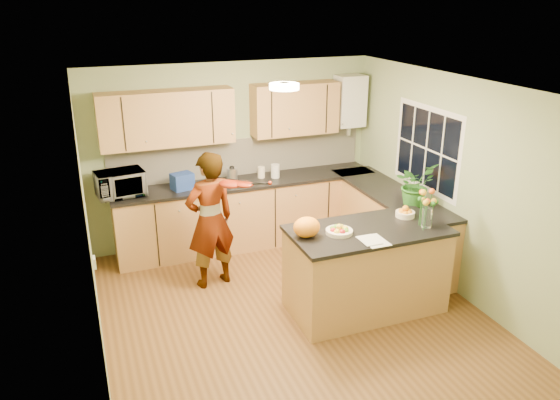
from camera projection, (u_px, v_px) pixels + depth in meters
name	position (u px, v px, depth m)	size (l,w,h in m)	color
floor	(293.00, 315.00, 6.03)	(4.50, 4.50, 0.00)	brown
ceiling	(296.00, 87.00, 5.14)	(4.00, 4.50, 0.02)	silver
wall_back	(233.00, 154.00, 7.55)	(4.00, 0.02, 2.50)	#98AB7A
wall_front	(423.00, 327.00, 3.62)	(4.00, 0.02, 2.50)	#98AB7A
wall_left	(90.00, 239.00, 4.92)	(0.02, 4.50, 2.50)	#98AB7A
wall_right	(456.00, 187.00, 6.25)	(0.02, 4.50, 2.50)	#98AB7A
back_counter	(248.00, 212.00, 7.60)	(3.64, 0.62, 0.94)	#B68A49
right_counter	(389.00, 225.00, 7.17)	(0.62, 2.24, 0.94)	#B68A49
splashback	(240.00, 157.00, 7.59)	(3.60, 0.02, 0.52)	silver
upper_cabinets	(222.00, 114.00, 7.13)	(3.20, 0.34, 0.70)	#B68A49
boiler	(350.00, 101.00, 7.75)	(0.40, 0.30, 0.86)	white
window_right	(427.00, 149.00, 6.67)	(0.01, 1.30, 1.05)	white
light_switch	(95.00, 262.00, 4.38)	(0.02, 0.09, 0.09)	white
ceiling_lamp	(284.00, 86.00, 5.42)	(0.30, 0.30, 0.07)	#FFEABF
peninsula_island	(366.00, 269.00, 5.99)	(1.70, 0.87, 0.98)	#B68A49
fruit_dish	(339.00, 230.00, 5.69)	(0.28, 0.28, 0.10)	#FAE7C8
orange_bowl	(405.00, 212.00, 6.11)	(0.21, 0.21, 0.12)	#FAE7C8
flower_vase	(429.00, 200.00, 5.75)	(0.26, 0.26, 0.48)	silver
orange_bag	(307.00, 227.00, 5.59)	(0.28, 0.24, 0.21)	orange
papers	(375.00, 241.00, 5.52)	(0.23, 0.31, 0.01)	silver
violinist	(210.00, 220.00, 6.40)	(0.61, 0.40, 1.67)	tan
violin	(230.00, 184.00, 6.09)	(0.63, 0.25, 0.13)	#520905
microwave	(120.00, 184.00, 6.82)	(0.58, 0.39, 0.32)	white
blue_box	(182.00, 181.00, 7.07)	(0.27, 0.20, 0.21)	navy
kettle	(232.00, 174.00, 7.33)	(0.14, 0.14, 0.27)	silver
jar_cream	(261.00, 172.00, 7.52)	(0.10, 0.10, 0.16)	#FAE7C8
jar_white	(275.00, 171.00, 7.53)	(0.12, 0.12, 0.19)	white
potted_plant	(415.00, 184.00, 6.49)	(0.47, 0.41, 0.52)	#2E7226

